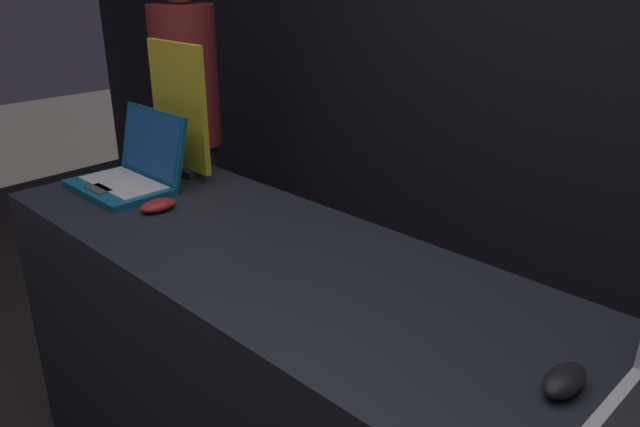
{
  "coord_description": "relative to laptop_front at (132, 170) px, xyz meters",
  "views": [
    {
      "loc": [
        0.92,
        -0.61,
        1.61
      ],
      "look_at": [
        0.0,
        0.32,
        1.08
      ],
      "focal_mm": 35.0,
      "sensor_mm": 36.0,
      "label": 1
    }
  ],
  "objects": [
    {
      "name": "promo_stand_front",
      "position": [
        -0.0,
        0.19,
        0.15
      ],
      "size": [
        0.29,
        0.07,
        0.44
      ],
      "color": "black",
      "rests_on": "display_counter"
    },
    {
      "name": "laptop_front",
      "position": [
        0.0,
        0.0,
        0.0
      ],
      "size": [
        0.34,
        0.28,
        0.24
      ],
      "color": "#0F5170",
      "rests_on": "display_counter"
    },
    {
      "name": "mouse_back",
      "position": [
        1.45,
        -0.02,
        -0.04
      ],
      "size": [
        0.06,
        0.11,
        0.04
      ],
      "color": "black",
      "rests_on": "display_counter"
    },
    {
      "name": "wall_back",
      "position": [
        0.85,
        1.56,
        0.42
      ],
      "size": [
        8.0,
        0.05,
        2.8
      ],
      "color": "black",
      "rests_on": "ground_plane"
    },
    {
      "name": "person_bystander",
      "position": [
        -0.77,
        0.73,
        -0.14
      ],
      "size": [
        0.31,
        0.31,
        1.62
      ],
      "color": "#282833",
      "rests_on": "ground_plane"
    },
    {
      "name": "mouse_front",
      "position": [
        0.24,
        -0.06,
        -0.04
      ],
      "size": [
        0.07,
        0.11,
        0.03
      ],
      "color": "maroon",
      "rests_on": "display_counter"
    }
  ]
}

